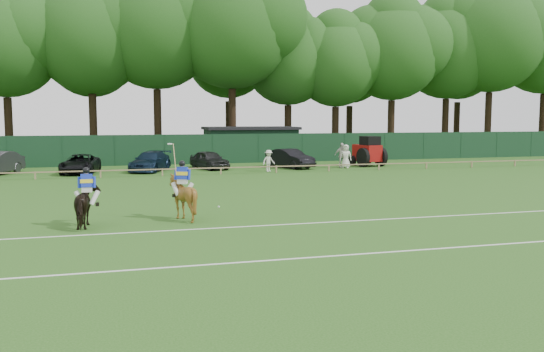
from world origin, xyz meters
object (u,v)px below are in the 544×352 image
object	(u,v)px
sedan_navy	(150,162)
hatch_grey	(209,160)
spectator_left	(269,161)
tractor	(368,152)
spectator_right	(346,156)
utility_shed	(251,143)
suv_black	(80,164)
estate_black	(290,158)
horse_dark	(87,205)
horse_chestnut	(183,197)
polo_ball	(219,207)
spectator_mid	(342,155)

from	to	relation	value
sedan_navy	hatch_grey	bearing A→B (deg)	30.44
spectator_left	tractor	bearing A→B (deg)	-5.79
spectator_right	utility_shed	size ratio (longest dim) A/B	0.22
suv_black	spectator_right	bearing A→B (deg)	5.00
estate_black	spectator_right	distance (m)	4.33
horse_dark	estate_black	world-z (taller)	horse_dark
estate_black	spectator_left	xyz separation A→B (m)	(-2.37, -2.37, 0.05)
sedan_navy	spectator_left	world-z (taller)	spectator_left
horse_chestnut	estate_black	distance (m)	22.98
hatch_grey	utility_shed	xyz separation A→B (m)	(5.10, 7.83, 0.83)
estate_black	polo_ball	world-z (taller)	estate_black
polo_ball	spectator_mid	bearing A→B (deg)	52.85
hatch_grey	horse_chestnut	bearing A→B (deg)	-120.77
tractor	horse_chestnut	bearing A→B (deg)	-140.10
horse_chestnut	suv_black	distance (m)	20.76
spectator_mid	utility_shed	bearing A→B (deg)	118.99
spectator_right	tractor	world-z (taller)	tractor
hatch_grey	polo_ball	distance (m)	18.81
spectator_mid	utility_shed	world-z (taller)	utility_shed
horse_chestnut	spectator_left	distance (m)	19.80
utility_shed	horse_dark	bearing A→B (deg)	-114.02
spectator_mid	hatch_grey	bearing A→B (deg)	171.63
horse_chestnut	hatch_grey	bearing A→B (deg)	-81.27
sedan_navy	spectator_mid	bearing A→B (deg)	18.26
horse_dark	horse_chestnut	world-z (taller)	horse_chestnut
sedan_navy	spectator_mid	xyz separation A→B (m)	(14.55, -1.15, 0.26)
spectator_mid	spectator_right	bearing A→B (deg)	-50.62
spectator_right	utility_shed	world-z (taller)	utility_shed
suv_black	utility_shed	bearing A→B (deg)	39.54
hatch_grey	utility_shed	bearing A→B (deg)	38.28
spectator_left	tractor	xyz separation A→B (m)	(8.95, 2.30, 0.35)
hatch_grey	estate_black	distance (m)	6.24
horse_dark	sedan_navy	distance (m)	21.38
estate_black	horse_dark	bearing A→B (deg)	-146.42
tractor	sedan_navy	bearing A→B (deg)	169.67
hatch_grey	tractor	bearing A→B (deg)	-22.32
spectator_left	spectator_mid	xyz separation A→B (m)	(6.27, 1.38, 0.19)
spectator_mid	polo_ball	size ratio (longest dim) A/B	21.64
suv_black	spectator_right	xyz separation A→B (m)	(19.64, -1.17, 0.25)
suv_black	hatch_grey	distance (m)	9.35
estate_black	polo_ball	bearing A→B (deg)	-138.60
utility_shed	spectator_left	bearing A→B (deg)	-96.65
spectator_right	suv_black	bearing A→B (deg)	-154.38
horse_chestnut	polo_ball	size ratio (longest dim) A/B	19.70
estate_black	spectator_mid	distance (m)	4.03
horse_dark	spectator_mid	size ratio (longest dim) A/B	0.98
hatch_grey	tractor	world-z (taller)	tractor
horse_dark	estate_black	distance (m)	25.31
spectator_left	polo_ball	distance (m)	16.81
suv_black	spectator_mid	world-z (taller)	spectator_mid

